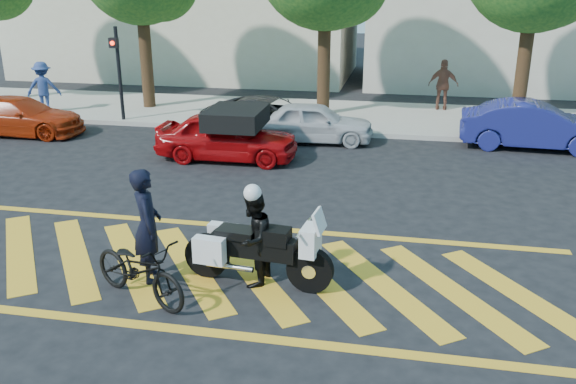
% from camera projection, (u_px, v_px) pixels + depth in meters
% --- Properties ---
extents(ground, '(90.00, 90.00, 0.00)m').
position_uv_depth(ground, '(224.00, 270.00, 10.44)').
color(ground, black).
rests_on(ground, ground).
extents(sidewalk, '(60.00, 5.00, 0.15)m').
position_uv_depth(sidewalk, '(323.00, 116.00, 21.49)').
color(sidewalk, '#9E998E').
rests_on(sidewalk, ground).
extents(crosswalk, '(12.33, 4.00, 0.01)m').
position_uv_depth(crosswalk, '(222.00, 270.00, 10.44)').
color(crosswalk, gold).
rests_on(crosswalk, ground).
extents(signal_pole, '(0.28, 0.43, 3.20)m').
position_uv_depth(signal_pole, '(118.00, 67.00, 19.97)').
color(signal_pole, black).
rests_on(signal_pole, ground).
extents(officer_bike, '(0.73, 0.83, 1.91)m').
position_uv_depth(officer_bike, '(147.00, 225.00, 9.83)').
color(officer_bike, black).
rests_on(officer_bike, ground).
extents(bicycle, '(2.06, 1.47, 1.03)m').
position_uv_depth(bicycle, '(139.00, 269.00, 9.34)').
color(bicycle, black).
rests_on(bicycle, ground).
extents(police_motorcycle, '(2.53, 0.85, 1.11)m').
position_uv_depth(police_motorcycle, '(255.00, 249.00, 9.81)').
color(police_motorcycle, black).
rests_on(police_motorcycle, ground).
extents(officer_moto, '(0.68, 0.83, 1.58)m').
position_uv_depth(officer_moto, '(253.00, 239.00, 9.74)').
color(officer_moto, black).
rests_on(officer_moto, ground).
extents(red_convertible, '(3.83, 1.57, 1.30)m').
position_uv_depth(red_convertible, '(227.00, 136.00, 16.46)').
color(red_convertible, '#A00709').
rests_on(red_convertible, ground).
extents(parked_left, '(4.10, 1.81, 1.17)m').
position_uv_depth(parked_left, '(19.00, 116.00, 19.09)').
color(parked_left, '#A4260A').
rests_on(parked_left, ground).
extents(parked_mid_left, '(4.44, 2.32, 1.19)m').
position_uv_depth(parked_mid_left, '(271.00, 117.00, 18.96)').
color(parked_mid_left, black).
rests_on(parked_mid_left, ground).
extents(parked_mid_right, '(3.63, 1.66, 1.21)m').
position_uv_depth(parked_mid_right, '(314.00, 122.00, 18.22)').
color(parked_mid_right, '#BCBDC1').
rests_on(parked_mid_right, ground).
extents(parked_right, '(4.18, 1.67, 1.35)m').
position_uv_depth(parked_right, '(534.00, 126.00, 17.52)').
color(parked_right, navy).
rests_on(parked_right, ground).
extents(pedestrian_left, '(1.30, 1.02, 1.77)m').
position_uv_depth(pedestrian_left, '(43.00, 87.00, 21.43)').
color(pedestrian_left, navy).
rests_on(pedestrian_left, sidewalk).
extents(pedestrian_right, '(1.09, 0.53, 1.79)m').
position_uv_depth(pedestrian_right, '(443.00, 85.00, 21.81)').
color(pedestrian_right, brown).
rests_on(pedestrian_right, sidewalk).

